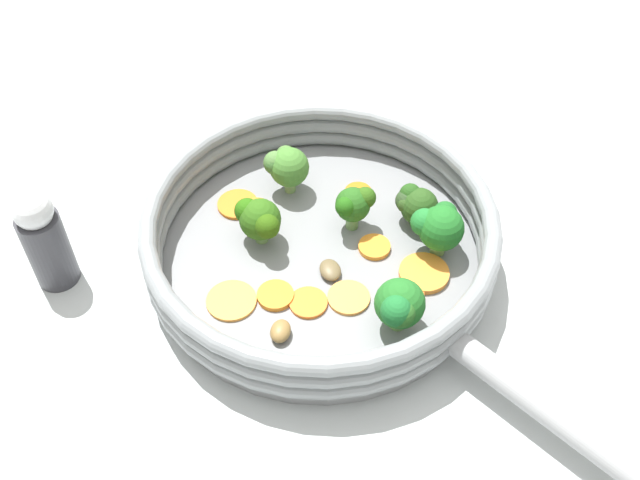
{
  "coord_description": "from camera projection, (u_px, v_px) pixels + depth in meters",
  "views": [
    {
      "loc": [
        -0.02,
        -0.48,
        0.57
      ],
      "look_at": [
        0.0,
        0.0,
        0.03
      ],
      "focal_mm": 42.0,
      "sensor_mm": 36.0,
      "label": 1
    }
  ],
  "objects": [
    {
      "name": "carrot_slice_2",
      "position": [
        374.0,
        245.0,
        0.73
      ],
      "size": [
        0.03,
        0.03,
        0.01
      ],
      "primitive_type": "cylinder",
      "rotation": [
        0.0,
        0.0,
        1.56
      ],
      "color": "orange",
      "rests_on": "skillet"
    },
    {
      "name": "broccoli_floret_4",
      "position": [
        259.0,
        219.0,
        0.72
      ],
      "size": [
        0.05,
        0.04,
        0.05
      ],
      "color": "#69904C",
      "rests_on": "skillet"
    },
    {
      "name": "skillet_rivet_left",
      "position": [
        416.0,
        362.0,
        0.64
      ],
      "size": [
        0.01,
        0.01,
        0.01
      ],
      "primitive_type": "sphere",
      "color": "gray",
      "rests_on": "skillet"
    },
    {
      "name": "skillet",
      "position": [
        320.0,
        256.0,
        0.74
      ],
      "size": [
        0.32,
        0.32,
        0.02
      ],
      "primitive_type": "cylinder",
      "color": "gray",
      "rests_on": "ground_plane"
    },
    {
      "name": "skillet_rivet_right",
      "position": [
        466.0,
        315.0,
        0.68
      ],
      "size": [
        0.01,
        0.01,
        0.01
      ],
      "primitive_type": "sphere",
      "color": "gray",
      "rests_on": "skillet"
    },
    {
      "name": "carrot_slice_1",
      "position": [
        231.0,
        301.0,
        0.69
      ],
      "size": [
        0.06,
        0.06,
        0.0
      ],
      "primitive_type": "cylinder",
      "rotation": [
        0.0,
        0.0,
        2.02
      ],
      "color": "#F99B39",
      "rests_on": "skillet"
    },
    {
      "name": "carrot_slice_0",
      "position": [
        308.0,
        303.0,
        0.69
      ],
      "size": [
        0.05,
        0.05,
        0.0
      ],
      "primitive_type": "cylinder",
      "rotation": [
        0.0,
        0.0,
        5.54
      ],
      "color": "orange",
      "rests_on": "skillet"
    },
    {
      "name": "ground_plane",
      "position": [
        320.0,
        262.0,
        0.75
      ],
      "size": [
        4.0,
        4.0,
        0.0
      ],
      "primitive_type": "plane",
      "color": "#B2BABA"
    },
    {
      "name": "carrot_slice_5",
      "position": [
        358.0,
        193.0,
        0.78
      ],
      "size": [
        0.03,
        0.03,
        0.01
      ],
      "primitive_type": "cylinder",
      "rotation": [
        0.0,
        0.0,
        3.35
      ],
      "color": "orange",
      "rests_on": "skillet"
    },
    {
      "name": "carrot_slice_6",
      "position": [
        424.0,
        273.0,
        0.71
      ],
      "size": [
        0.05,
        0.05,
        0.01
      ],
      "primitive_type": "cylinder",
      "rotation": [
        0.0,
        0.0,
        0.02
      ],
      "color": "orange",
      "rests_on": "skillet"
    },
    {
      "name": "salt_shaker",
      "position": [
        44.0,
        239.0,
        0.69
      ],
      "size": [
        0.04,
        0.04,
        0.11
      ],
      "color": "#333338",
      "rests_on": "ground_plane"
    },
    {
      "name": "broccoli_floret_2",
      "position": [
        415.0,
        204.0,
        0.74
      ],
      "size": [
        0.04,
        0.04,
        0.04
      ],
      "color": "#628847",
      "rests_on": "skillet"
    },
    {
      "name": "mushroom_piece_1",
      "position": [
        330.0,
        270.0,
        0.71
      ],
      "size": [
        0.03,
        0.03,
        0.01
      ],
      "primitive_type": "ellipsoid",
      "rotation": [
        0.0,
        0.0,
        4.94
      ],
      "color": "brown",
      "rests_on": "skillet"
    },
    {
      "name": "carrot_slice_8",
      "position": [
        404.0,
        295.0,
        0.69
      ],
      "size": [
        0.04,
        0.04,
        0.01
      ],
      "primitive_type": "cylinder",
      "rotation": [
        0.0,
        0.0,
        3.04
      ],
      "color": "orange",
      "rests_on": "skillet"
    },
    {
      "name": "broccoli_floret_0",
      "position": [
        285.0,
        166.0,
        0.77
      ],
      "size": [
        0.05,
        0.05,
        0.05
      ],
      "color": "#85A85F",
      "rests_on": "skillet"
    },
    {
      "name": "carrot_slice_3",
      "position": [
        256.0,
        211.0,
        0.77
      ],
      "size": [
        0.05,
        0.05,
        0.0
      ],
      "primitive_type": "cylinder",
      "rotation": [
        0.0,
        0.0,
        5.86
      ],
      "color": "orange",
      "rests_on": "skillet"
    },
    {
      "name": "carrot_slice_4",
      "position": [
        238.0,
        204.0,
        0.77
      ],
      "size": [
        0.06,
        0.06,
        0.0
      ],
      "primitive_type": "cylinder",
      "rotation": [
        0.0,
        0.0,
        5.67
      ],
      "color": "orange",
      "rests_on": "skillet"
    },
    {
      "name": "broccoli_floret_1",
      "position": [
        399.0,
        306.0,
        0.65
      ],
      "size": [
        0.05,
        0.05,
        0.06
      ],
      "color": "#6C9A4D",
      "rests_on": "skillet"
    },
    {
      "name": "skillet_rim_wall",
      "position": [
        320.0,
        232.0,
        0.71
      ],
      "size": [
        0.34,
        0.34,
        0.05
      ],
      "color": "gray",
      "rests_on": "skillet"
    },
    {
      "name": "carrot_slice_7",
      "position": [
        349.0,
        298.0,
        0.69
      ],
      "size": [
        0.05,
        0.05,
        0.0
      ],
      "primitive_type": "cylinder",
      "rotation": [
        0.0,
        0.0,
        6.07
      ],
      "color": "#F3953D",
      "rests_on": "skillet"
    },
    {
      "name": "broccoli_floret_5",
      "position": [
        439.0,
        227.0,
        0.71
      ],
      "size": [
        0.05,
        0.05,
        0.06
      ],
      "color": "#8BB45C",
      "rests_on": "skillet"
    },
    {
      "name": "skillet_handle",
      "position": [
        564.0,
        422.0,
        0.6
      ],
      "size": [
        0.17,
        0.18,
        0.02
      ],
      "primitive_type": "cylinder",
      "rotation": [
        1.57,
        0.0,
        0.75
      ],
      "color": "#999B9E",
      "rests_on": "skillet"
    },
    {
      "name": "carrot_slice_9",
      "position": [
        275.0,
        295.0,
        0.69
      ],
      "size": [
        0.05,
        0.05,
        0.01
      ],
      "primitive_type": "cylinder",
      "rotation": [
        0.0,
        0.0,
        5.42
      ],
      "color": "orange",
      "rests_on": "skillet"
    },
    {
      "name": "mushroom_piece_0",
      "position": [
        280.0,
        331.0,
        0.66
      ],
      "size": [
        0.02,
        0.03,
        0.01
      ],
      "primitive_type": "ellipsoid",
      "rotation": [
        0.0,
        0.0,
        1.34
      ],
      "color": "olive",
      "rests_on": "skillet"
    },
    {
      "name": "broccoli_floret_3",
      "position": [
        354.0,
        205.0,
        0.73
      ],
      "size": [
        0.04,
        0.04,
        0.05
      ],
      "color": "#6F9851",
      "rests_on": "skillet"
    }
  ]
}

